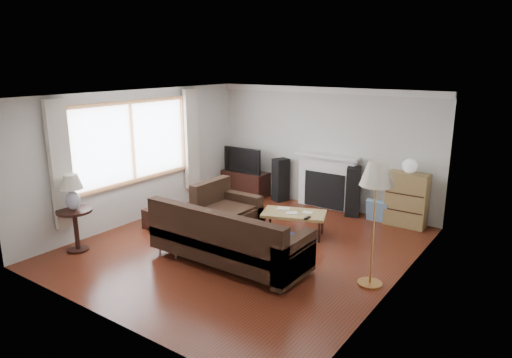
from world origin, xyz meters
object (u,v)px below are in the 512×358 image
Objects in this scene: tv_stand at (245,183)px; sectional_sofa at (229,236)px; side_table at (76,230)px; floor_lamp at (374,225)px; bookshelf at (407,200)px; coffee_table at (294,224)px.

sectional_sofa is at bearing -57.45° from tv_stand.
tv_stand is 4.21m from side_table.
floor_lamp reaches higher than side_table.
sectional_sofa is (-1.69, -3.20, -0.07)m from bookshelf.
tv_stand is at bearing 122.55° from sectional_sofa.
coffee_table is (0.23, 1.56, -0.22)m from sectional_sofa.
bookshelf is at bearing 62.12° from sectional_sofa.
bookshelf is 0.58× the size of floor_lamp.
coffee_table is at bearing -35.33° from tv_stand.
floor_lamp is at bearing -82.46° from bookshelf.
bookshelf reaches higher than tv_stand.
side_table is at bearing -154.94° from coffee_table.
side_table is at bearing -159.65° from floor_lamp.
floor_lamp is 2.50× the size of side_table.
tv_stand is at bearing 147.50° from floor_lamp.
bookshelf is 3.62m from sectional_sofa.
tv_stand reaches higher than coffee_table.
floor_lamp is at bearing 15.51° from sectional_sofa.
coffee_table is at bearing 45.69° from side_table.
tv_stand is at bearing 124.03° from coffee_table.
tv_stand is at bearing -179.16° from bookshelf.
sectional_sofa is 2.45× the size of coffee_table.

